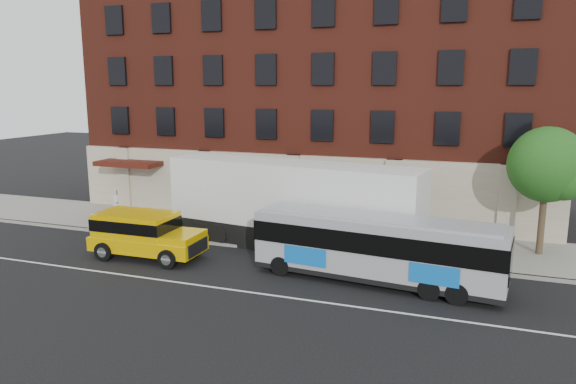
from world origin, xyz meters
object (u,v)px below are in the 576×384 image
(street_tree, at_px, (548,168))
(city_bus, at_px, (377,246))
(sign_pole, at_px, (117,208))
(yellow_suv, at_px, (143,232))
(shipping_container, at_px, (292,206))

(street_tree, height_order, city_bus, street_tree)
(sign_pole, bearing_deg, yellow_suv, -39.53)
(sign_pole, xyz_separation_m, street_tree, (22.04, 3.34, 2.96))
(sign_pole, bearing_deg, city_bus, -10.50)
(street_tree, xyz_separation_m, yellow_suv, (-18.20, -6.50, -3.15))
(city_bus, bearing_deg, sign_pole, 169.50)
(street_tree, distance_m, yellow_suv, 19.58)
(yellow_suv, bearing_deg, sign_pole, 140.47)
(street_tree, bearing_deg, shipping_container, -167.45)
(street_tree, height_order, yellow_suv, street_tree)
(sign_pole, xyz_separation_m, city_bus, (15.12, -2.80, 0.14))
(street_tree, distance_m, shipping_container, 12.40)
(city_bus, bearing_deg, street_tree, 41.60)
(street_tree, bearing_deg, sign_pole, -171.39)
(sign_pole, distance_m, yellow_suv, 4.98)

